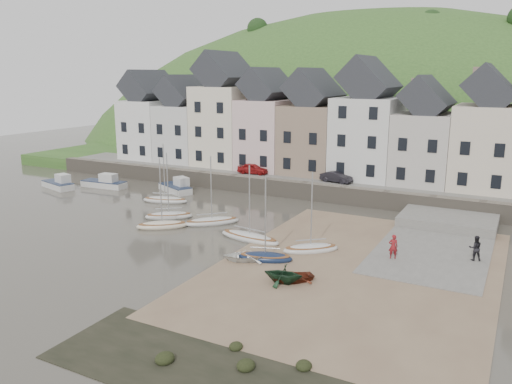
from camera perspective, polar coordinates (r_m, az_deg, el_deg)
The scene contains 26 objects.
ground at distance 40.25m, azimuth -4.03°, elevation -5.87°, with size 160.00×160.00×0.00m, color #444035.
quay_land at distance 68.47m, azimuth 10.27°, elevation 2.51°, with size 90.00×30.00×1.50m, color #325622.
quay_street at distance 57.65m, azimuth 6.78°, elevation 1.47°, with size 70.00×7.00×0.10m, color slate.
seawall at distance 54.61m, azimuth 5.42°, elevation 0.16°, with size 70.00×1.20×1.80m, color slate.
beach at distance 35.97m, azimuth 11.18°, elevation -8.40°, with size 18.00×26.00×0.06m, color brown.
slipway at distance 42.59m, azimuth 19.55°, elevation -5.46°, with size 8.00×18.00×0.12m, color slate.
hillside at distance 100.54m, azimuth 12.06°, elevation -5.22°, with size 134.40×84.00×84.00m.
townhouse_terrace at distance 59.47m, azimuth 9.76°, elevation 7.36°, with size 61.05×8.00×13.93m.
sailboat_0 at distance 53.88m, azimuth -10.11°, elevation -0.87°, with size 5.05×2.87×6.32m.
sailboat_1 at distance 47.89m, azimuth -9.70°, elevation -2.60°, with size 4.41×3.80×6.32m.
sailboat_2 at distance 45.05m, azimuth -10.44°, elevation -3.64°, with size 4.39×3.91×6.32m.
sailboat_3 at distance 45.58m, azimuth -4.95°, elevation -3.27°, with size 4.58×4.61×6.32m.
sailboat_4 at distance 41.09m, azimuth -0.72°, elevation -5.06°, with size 5.73×2.21×6.32m.
sailboat_5 at distance 36.77m, azimuth 1.04°, elevation -7.27°, with size 4.20×2.62×6.32m.
sailboat_6 at distance 38.71m, azimuth 6.13°, elevation -6.29°, with size 4.28×3.90×6.32m.
motorboat_0 at distance 62.54m, azimuth -16.52°, elevation 1.03°, with size 5.66×2.17×1.70m.
motorboat_1 at distance 63.75m, azimuth -21.14°, elevation 0.90°, with size 5.09×2.94×1.70m.
motorboat_2 at distance 58.35m, azimuth -8.85°, elevation 0.58°, with size 5.14×3.60×1.70m.
rowboat_white at distance 36.64m, azimuth -1.21°, elevation -7.14°, with size 2.26×3.17×0.66m, color white.
rowboat_green at distance 32.75m, azimuth 3.06°, elevation -9.07°, with size 2.14×2.48×1.31m, color #17341E.
rowboat_red at distance 33.18m, azimuth 4.10°, elevation -9.47°, with size 1.97×2.76×0.57m, color maroon.
person_red at distance 37.93m, azimuth 15.08°, elevation -5.90°, with size 0.65×0.43×1.78m, color maroon.
person_dark at distance 39.46m, azimuth 23.30°, elevation -5.77°, with size 0.88×0.69×1.82m, color black.
car_left at distance 59.75m, azimuth -0.36°, elevation 2.63°, with size 1.46×3.63×1.24m, color maroon.
car_right at distance 55.72m, azimuth 8.97°, elevation 1.66°, with size 1.23×3.52×1.16m, color black.
shore_rocks at distance 24.33m, azimuth -5.41°, elevation -19.19°, with size 14.00×6.00×0.58m.
Camera 1 is at (20.30, -32.22, 13.04)m, focal length 35.81 mm.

